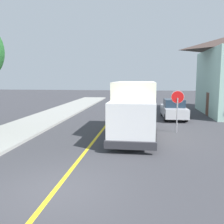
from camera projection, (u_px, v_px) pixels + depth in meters
name	position (u px, v px, depth m)	size (l,w,h in m)	color
ground_plane	(55.00, 190.00, 7.79)	(120.00, 120.00, 0.00)	#38383D
centre_line_yellow	(105.00, 127.00, 17.61)	(0.16, 56.00, 0.01)	gold
box_truck	(134.00, 106.00, 14.92)	(2.45, 7.20, 3.20)	#F2EDCC
parked_car_near	(137.00, 109.00, 21.05)	(1.91, 4.44, 1.67)	#B7B7BC
parked_car_mid	(135.00, 102.00, 27.36)	(1.90, 4.44, 1.67)	black
parked_van_across	(174.00, 109.00, 21.04)	(1.94, 4.46, 1.67)	#B7B7BC
stop_sign	(177.00, 103.00, 15.68)	(0.80, 0.10, 2.65)	gray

